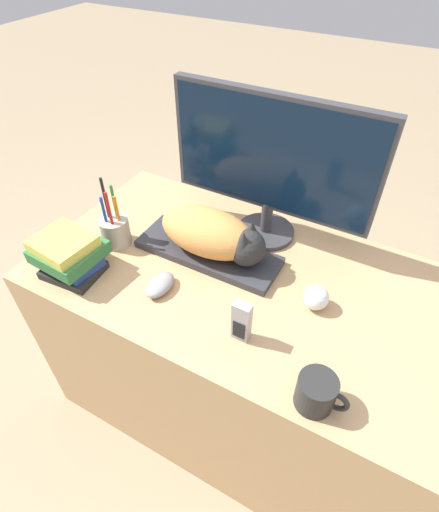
# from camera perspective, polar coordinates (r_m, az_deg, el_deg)

# --- Properties ---
(ground_plane) EXTENTS (12.00, 12.00, 0.00)m
(ground_plane) POSITION_cam_1_polar(r_m,az_deg,el_deg) (1.64, -3.96, -28.67)
(ground_plane) COLOR #998466
(desk) EXTENTS (1.22, 0.68, 0.72)m
(desk) POSITION_cam_1_polar(r_m,az_deg,el_deg) (1.45, 2.55, -12.81)
(desk) COLOR tan
(desk) RESTS_ON ground_plane
(keyboard) EXTENTS (0.44, 0.16, 0.02)m
(keyboard) POSITION_cam_1_polar(r_m,az_deg,el_deg) (1.23, -1.63, 0.56)
(keyboard) COLOR #2D2D33
(keyboard) RESTS_ON desk
(cat) EXTENTS (0.33, 0.16, 0.14)m
(cat) POSITION_cam_1_polar(r_m,az_deg,el_deg) (1.17, -0.74, 3.11)
(cat) COLOR #D18C47
(cat) RESTS_ON keyboard
(monitor) EXTENTS (0.62, 0.19, 0.46)m
(monitor) POSITION_cam_1_polar(r_m,az_deg,el_deg) (1.17, 7.51, 13.26)
(monitor) COLOR #333338
(monitor) RESTS_ON desk
(computer_mouse) EXTENTS (0.06, 0.10, 0.04)m
(computer_mouse) POSITION_cam_1_polar(r_m,az_deg,el_deg) (1.13, -8.49, -4.11)
(computer_mouse) COLOR gray
(computer_mouse) RESTS_ON desk
(coffee_mug) EXTENTS (0.12, 0.09, 0.08)m
(coffee_mug) POSITION_cam_1_polar(r_m,az_deg,el_deg) (0.92, 13.76, -18.43)
(coffee_mug) COLOR black
(coffee_mug) RESTS_ON desk
(pen_cup) EXTENTS (0.09, 0.09, 0.23)m
(pen_cup) POSITION_cam_1_polar(r_m,az_deg,el_deg) (1.29, -14.68, 3.65)
(pen_cup) COLOR #B2A893
(pen_cup) RESTS_ON desk
(baseball) EXTENTS (0.07, 0.07, 0.07)m
(baseball) POSITION_cam_1_polar(r_m,az_deg,el_deg) (1.10, 13.61, -5.79)
(baseball) COLOR silver
(baseball) RESTS_ON desk
(phone) EXTENTS (0.05, 0.03, 0.12)m
(phone) POSITION_cam_1_polar(r_m,az_deg,el_deg) (0.98, 3.15, -9.37)
(phone) COLOR #99999E
(phone) RESTS_ON desk
(book_stack) EXTENTS (0.19, 0.18, 0.12)m
(book_stack) POSITION_cam_1_polar(r_m,az_deg,el_deg) (1.22, -20.72, 0.20)
(book_stack) COLOR black
(book_stack) RESTS_ON desk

